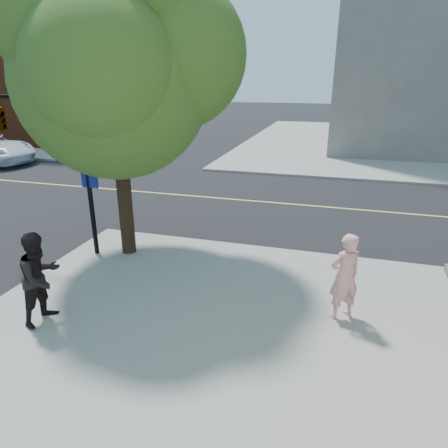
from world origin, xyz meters
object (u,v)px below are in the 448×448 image
(man_on_phone, at_px, (344,277))
(street_tree, at_px, (117,58))
(signal_pole, at_px, (11,120))
(pedestrian, at_px, (41,278))

(man_on_phone, relative_size, street_tree, 0.23)
(signal_pole, bearing_deg, man_on_phone, -7.09)
(pedestrian, relative_size, signal_pole, 0.43)
(man_on_phone, xyz_separation_m, street_tree, (-5.37, 1.65, 3.94))
(man_on_phone, relative_size, pedestrian, 0.97)
(pedestrian, bearing_deg, man_on_phone, -65.16)
(signal_pole, bearing_deg, street_tree, 8.50)
(man_on_phone, relative_size, signal_pole, 0.42)
(pedestrian, distance_m, street_tree, 5.13)
(man_on_phone, bearing_deg, signal_pole, -42.85)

